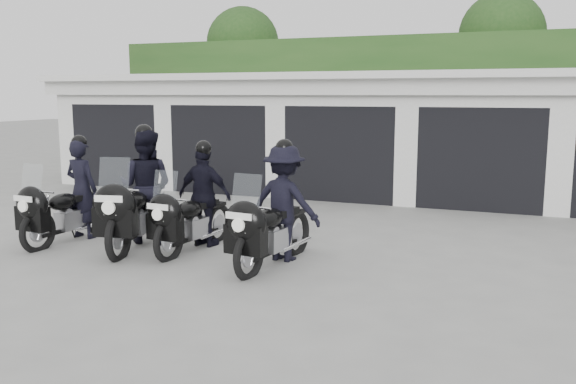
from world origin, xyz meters
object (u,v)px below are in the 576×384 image
at_px(police_bike_b, 141,194).
at_px(police_bike_c, 199,202).
at_px(police_bike_a, 69,199).
at_px(police_bike_d, 279,209).

distance_m(police_bike_b, police_bike_c, 1.00).
bearing_deg(police_bike_c, police_bike_a, -165.66).
relative_size(police_bike_b, police_bike_c, 1.13).
bearing_deg(police_bike_d, police_bike_a, -172.42).
bearing_deg(police_bike_b, police_bike_a, 177.91).
height_order(police_bike_c, police_bike_d, police_bike_d).
xyz_separation_m(police_bike_b, police_bike_d, (2.51, -0.15, -0.06)).
height_order(police_bike_b, police_bike_c, police_bike_b).
distance_m(police_bike_c, police_bike_d, 1.55).
bearing_deg(police_bike_a, police_bike_d, 5.13).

